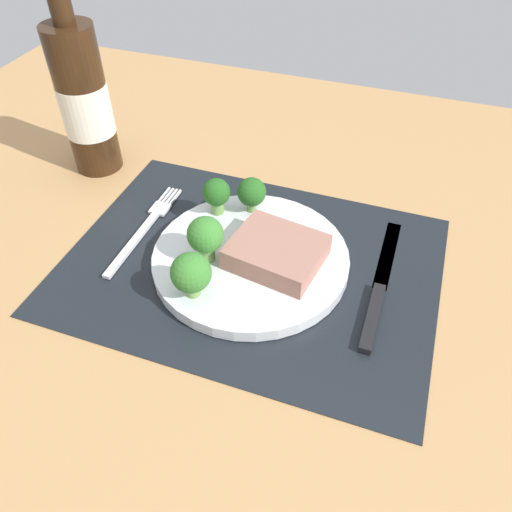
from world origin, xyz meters
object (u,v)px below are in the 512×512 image
at_px(steak, 276,253).
at_px(knife, 379,290).
at_px(plate, 251,259).
at_px(fork, 145,228).
at_px(wine_bottle, 84,99).

bearing_deg(steak, knife, 3.61).
xyz_separation_m(plate, steak, (0.03, -0.00, 0.02)).
height_order(steak, fork, steak).
distance_m(plate, steak, 0.04).
bearing_deg(wine_bottle, plate, -23.65).
bearing_deg(knife, fork, 175.69).
relative_size(knife, wine_bottle, 0.75).
height_order(plate, fork, plate).
relative_size(fork, wine_bottle, 0.63).
bearing_deg(wine_bottle, knife, -15.35).
bearing_deg(knife, wine_bottle, 161.94).
xyz_separation_m(plate, fork, (-0.16, 0.01, -0.01)).
xyz_separation_m(knife, wine_bottle, (-0.46, 0.13, 0.11)).
distance_m(plate, knife, 0.16).
bearing_deg(plate, wine_bottle, 156.35).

